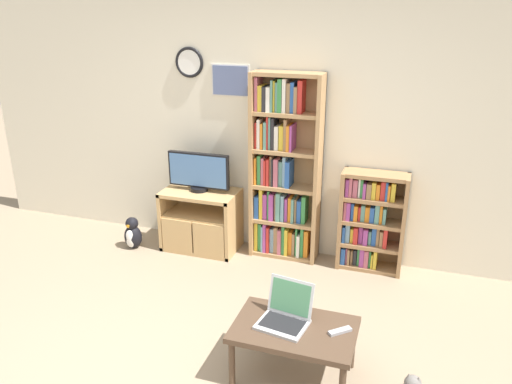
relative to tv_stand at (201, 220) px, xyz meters
name	(u,v)px	position (x,y,z in m)	size (l,w,h in m)	color
wall_back	(272,124)	(0.67, 0.30, 0.99)	(6.58, 0.09, 2.60)	beige
tv_stand	(201,220)	(0.00, 0.00, 0.00)	(0.76, 0.46, 0.63)	tan
television	(199,172)	(-0.01, 0.03, 0.51)	(0.64, 0.18, 0.39)	black
bookshelf_tall	(282,173)	(0.83, 0.14, 0.55)	(0.67, 0.26, 1.83)	tan
bookshelf_short	(369,221)	(1.68, 0.13, 0.17)	(0.60, 0.26, 0.96)	#9E754C
coffee_table	(294,333)	(1.39, -1.58, 0.03)	(0.81, 0.52, 0.40)	#4C3828
laptop	(286,313)	(1.32, -1.54, 0.15)	(0.36, 0.34, 0.27)	#B7BABC
remote_near_laptop	(340,331)	(1.69, -1.54, 0.09)	(0.15, 0.14, 0.02)	#99999E
penguin_figurine	(133,234)	(-0.68, -0.23, -0.16)	(0.18, 0.17, 0.34)	black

